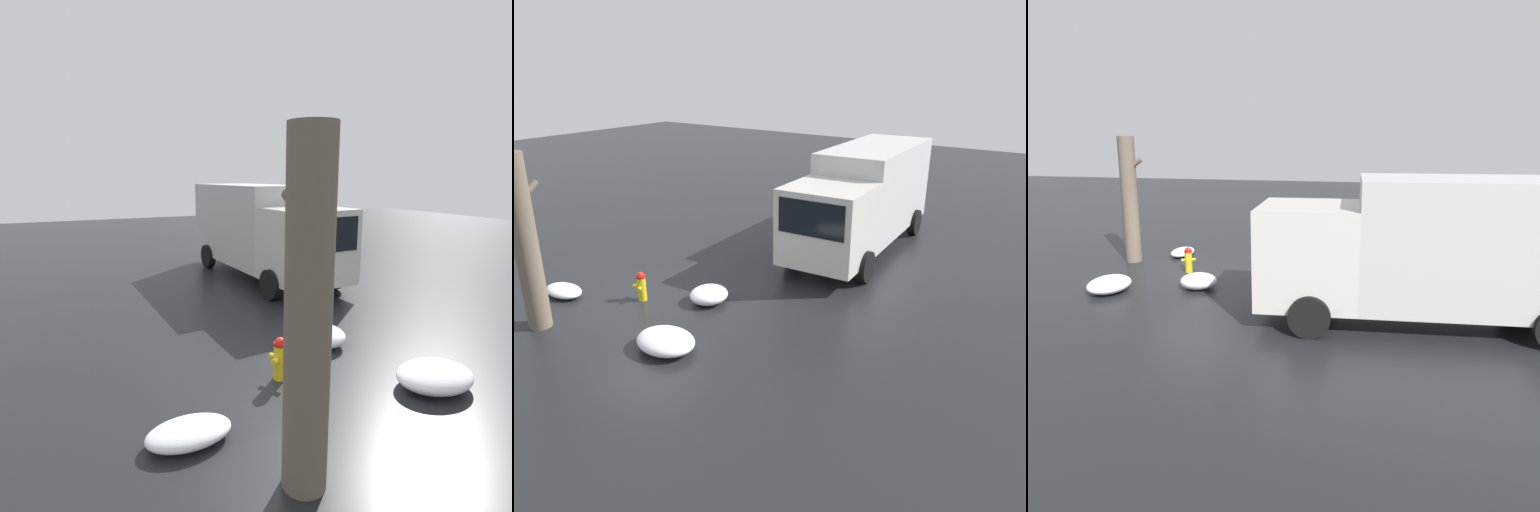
# 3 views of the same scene
# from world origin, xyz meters

# --- Properties ---
(ground_plane) EXTENTS (60.00, 60.00, 0.00)m
(ground_plane) POSITION_xyz_m (0.00, 0.00, 0.00)
(ground_plane) COLOR black
(fire_hydrant) EXTENTS (0.42, 0.35, 0.78)m
(fire_hydrant) POSITION_xyz_m (-0.00, 0.00, 0.40)
(fire_hydrant) COLOR yellow
(fire_hydrant) RESTS_ON ground_plane
(tree_trunk) EXTENTS (0.80, 0.52, 4.07)m
(tree_trunk) POSITION_xyz_m (-2.30, 0.92, 2.05)
(tree_trunk) COLOR #6B5B4C
(tree_trunk) RESTS_ON ground_plane
(delivery_truck) EXTENTS (7.51, 2.93, 3.25)m
(delivery_truck) POSITION_xyz_m (6.94, -2.92, 1.75)
(delivery_truck) COLOR beige
(delivery_truck) RESTS_ON ground_plane
(snow_pile_by_hydrant) EXTENTS (1.00, 0.95, 0.42)m
(snow_pile_by_hydrant) POSITION_xyz_m (0.89, -1.51, 0.21)
(snow_pile_by_hydrant) COLOR white
(snow_pile_by_hydrant) RESTS_ON ground_plane
(snow_pile_curbside) EXTENTS (1.07, 1.38, 0.41)m
(snow_pile_curbside) POSITION_xyz_m (-1.36, -2.26, 0.21)
(snow_pile_curbside) COLOR white
(snow_pile_curbside) RESTS_ON ground_plane
(snow_pile_by_tree) EXTENTS (0.72, 1.19, 0.27)m
(snow_pile_by_tree) POSITION_xyz_m (-1.00, 1.93, 0.14)
(snow_pile_by_tree) COLOR white
(snow_pile_by_tree) RESTS_ON ground_plane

